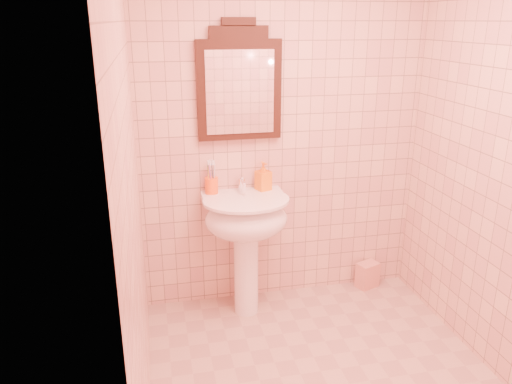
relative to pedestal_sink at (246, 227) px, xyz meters
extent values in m
cube|color=beige|center=(0.31, 0.23, 0.59)|extent=(2.00, 0.02, 2.50)
cylinder|color=white|center=(0.00, 0.01, -0.31)|extent=(0.17, 0.17, 0.70)
ellipsoid|color=white|center=(0.00, -0.01, 0.06)|extent=(0.56, 0.46, 0.28)
cube|color=white|center=(0.00, 0.15, 0.17)|extent=(0.56, 0.15, 0.05)
cylinder|color=white|center=(0.00, -0.01, 0.19)|extent=(0.58, 0.58, 0.02)
cylinder|color=white|center=(0.00, 0.15, 0.25)|extent=(0.04, 0.04, 0.09)
cylinder|color=white|center=(0.00, 0.10, 0.28)|extent=(0.02, 0.10, 0.02)
cylinder|color=white|center=(0.00, 0.05, 0.26)|extent=(0.02, 0.02, 0.04)
cube|color=white|center=(0.00, 0.16, 0.30)|extent=(0.02, 0.07, 0.01)
cube|color=black|center=(0.00, 0.20, 0.89)|extent=(0.56, 0.05, 0.65)
cube|color=black|center=(0.00, 0.20, 1.25)|extent=(0.38, 0.05, 0.08)
cube|color=black|center=(0.00, 0.20, 1.32)|extent=(0.22, 0.05, 0.05)
cube|color=white|center=(0.00, 0.17, 0.88)|extent=(0.45, 0.01, 0.54)
cylinder|color=#FF5B15|center=(-0.21, 0.16, 0.26)|extent=(0.09, 0.09, 0.11)
cylinder|color=silver|center=(-0.19, 0.16, 0.30)|extent=(0.01, 0.01, 0.21)
cylinder|color=#338CD8|center=(-0.20, 0.17, 0.30)|extent=(0.01, 0.01, 0.21)
cylinder|color=#E5334C|center=(-0.21, 0.18, 0.30)|extent=(0.01, 0.01, 0.21)
cylinder|color=#3FBF59|center=(-0.23, 0.17, 0.30)|extent=(0.01, 0.01, 0.21)
cylinder|color=#D8CC4C|center=(-0.23, 0.15, 0.30)|extent=(0.01, 0.01, 0.21)
cylinder|color=purple|center=(-0.21, 0.14, 0.30)|extent=(0.01, 0.01, 0.21)
cylinder|color=#4C4C59|center=(-0.20, 0.14, 0.30)|extent=(0.01, 0.01, 0.21)
imported|color=orange|center=(0.15, 0.15, 0.30)|extent=(0.12, 0.12, 0.20)
cube|color=#DE8382|center=(0.99, 0.15, -0.56)|extent=(0.19, 0.16, 0.20)
camera|label=1|loc=(-0.59, -3.06, 1.33)|focal=35.00mm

